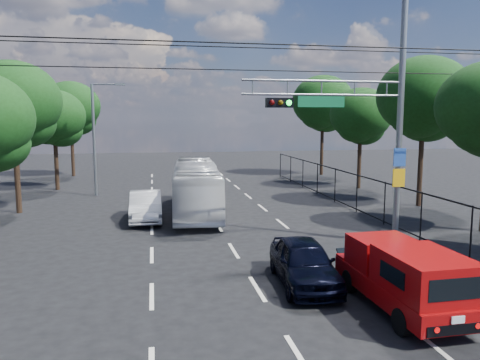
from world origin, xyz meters
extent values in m
plane|color=black|center=(0.00, 0.00, 0.00)|extent=(120.00, 120.00, 0.00)
cube|color=beige|center=(-3.00, 4.00, 0.01)|extent=(0.12, 2.00, 0.01)
cube|color=beige|center=(-3.00, 8.00, 0.01)|extent=(0.12, 2.00, 0.01)
cube|color=beige|center=(-3.00, 12.00, 0.01)|extent=(0.12, 2.00, 0.01)
cube|color=beige|center=(-3.00, 16.00, 0.01)|extent=(0.12, 2.00, 0.01)
cube|color=beige|center=(-3.00, 20.00, 0.01)|extent=(0.12, 2.00, 0.01)
cube|color=beige|center=(-3.00, 24.00, 0.01)|extent=(0.12, 2.00, 0.01)
cube|color=beige|center=(-3.00, 28.00, 0.01)|extent=(0.12, 2.00, 0.01)
cube|color=beige|center=(-3.00, 32.00, 0.01)|extent=(0.12, 2.00, 0.01)
cube|color=beige|center=(0.00, 0.00, 0.01)|extent=(0.12, 2.00, 0.01)
cube|color=beige|center=(0.00, 4.00, 0.01)|extent=(0.12, 2.00, 0.01)
cube|color=beige|center=(0.00, 8.00, 0.01)|extent=(0.12, 2.00, 0.01)
cube|color=beige|center=(0.00, 12.00, 0.01)|extent=(0.12, 2.00, 0.01)
cube|color=beige|center=(0.00, 16.00, 0.01)|extent=(0.12, 2.00, 0.01)
cube|color=beige|center=(0.00, 20.00, 0.01)|extent=(0.12, 2.00, 0.01)
cube|color=beige|center=(0.00, 24.00, 0.01)|extent=(0.12, 2.00, 0.01)
cube|color=beige|center=(0.00, 28.00, 0.01)|extent=(0.12, 2.00, 0.01)
cube|color=beige|center=(0.00, 32.00, 0.01)|extent=(0.12, 2.00, 0.01)
cube|color=beige|center=(3.00, 0.00, 0.01)|extent=(0.12, 2.00, 0.01)
cube|color=beige|center=(3.00, 4.00, 0.01)|extent=(0.12, 2.00, 0.01)
cube|color=beige|center=(3.00, 8.00, 0.01)|extent=(0.12, 2.00, 0.01)
cube|color=beige|center=(3.00, 12.00, 0.01)|extent=(0.12, 2.00, 0.01)
cube|color=beige|center=(3.00, 16.00, 0.01)|extent=(0.12, 2.00, 0.01)
cube|color=beige|center=(3.00, 20.00, 0.01)|extent=(0.12, 2.00, 0.01)
cube|color=beige|center=(3.00, 24.00, 0.01)|extent=(0.12, 2.00, 0.01)
cube|color=beige|center=(3.00, 28.00, 0.01)|extent=(0.12, 2.00, 0.01)
cube|color=beige|center=(3.00, 32.00, 0.01)|extent=(0.12, 2.00, 0.01)
cylinder|color=slate|center=(6.50, 8.00, 4.75)|extent=(0.24, 0.24, 9.50)
cylinder|color=slate|center=(3.40, 8.00, 6.25)|extent=(6.20, 0.08, 0.08)
cylinder|color=slate|center=(3.40, 8.00, 5.75)|extent=(6.20, 0.08, 0.08)
cube|color=black|center=(1.70, 8.00, 5.45)|extent=(1.00, 0.28, 0.35)
sphere|color=#3F0505|center=(1.38, 7.85, 5.45)|extent=(0.20, 0.20, 0.20)
sphere|color=#4C3805|center=(1.70, 7.85, 5.45)|extent=(0.20, 0.20, 0.20)
sphere|color=#0CE533|center=(2.02, 7.85, 5.45)|extent=(0.20, 0.20, 0.20)
cube|color=#0D6035|center=(3.30, 8.00, 5.50)|extent=(1.80, 0.05, 0.40)
cube|color=#224AA2|center=(6.48, 7.86, 3.40)|extent=(0.50, 0.04, 0.70)
cube|color=#E4A50C|center=(6.48, 7.86, 2.60)|extent=(0.50, 0.04, 0.70)
cylinder|color=slate|center=(5.90, 8.00, 6.00)|extent=(0.05, 0.05, 0.50)
cylinder|color=slate|center=(4.60, 8.00, 6.00)|extent=(0.05, 0.05, 0.50)
cylinder|color=slate|center=(3.30, 8.00, 6.00)|extent=(0.05, 0.05, 0.50)
cylinder|color=slate|center=(2.00, 8.00, 6.00)|extent=(0.05, 0.05, 0.50)
cylinder|color=slate|center=(0.70, 8.00, 6.00)|extent=(0.05, 0.05, 0.50)
cylinder|color=slate|center=(-6.50, 22.00, 3.50)|extent=(0.18, 0.18, 7.00)
cylinder|color=slate|center=(-5.70, 22.00, 7.00)|extent=(1.60, 0.09, 0.09)
cube|color=slate|center=(-4.80, 22.00, 7.00)|extent=(0.60, 0.22, 0.15)
cylinder|color=black|center=(0.00, 6.00, 7.20)|extent=(22.00, 0.04, 0.04)
cylinder|color=black|center=(0.00, 9.50, 7.60)|extent=(22.00, 0.04, 0.04)
cylinder|color=black|center=(0.00, 11.00, 6.90)|extent=(22.00, 0.04, 0.04)
cube|color=black|center=(7.60, 12.00, 1.95)|extent=(0.04, 34.00, 0.06)
cube|color=black|center=(7.60, 12.00, 0.15)|extent=(0.04, 34.00, 0.06)
cylinder|color=black|center=(7.60, 5.00, 1.00)|extent=(0.06, 0.06, 2.00)
cylinder|color=black|center=(7.60, 8.00, 1.00)|extent=(0.06, 0.06, 2.00)
cylinder|color=black|center=(7.60, 11.00, 1.00)|extent=(0.06, 0.06, 2.00)
cylinder|color=black|center=(7.60, 14.00, 1.00)|extent=(0.06, 0.06, 2.00)
cylinder|color=black|center=(7.60, 17.00, 1.00)|extent=(0.06, 0.06, 2.00)
cylinder|color=black|center=(7.60, 20.00, 1.00)|extent=(0.06, 0.06, 2.00)
cylinder|color=black|center=(7.60, 23.00, 1.00)|extent=(0.06, 0.06, 2.00)
cylinder|color=black|center=(7.60, 26.00, 1.00)|extent=(0.06, 0.06, 2.00)
cylinder|color=black|center=(7.60, 29.00, 1.00)|extent=(0.06, 0.06, 2.00)
cylinder|color=black|center=(11.80, 15.00, 2.38)|extent=(0.28, 0.28, 4.76)
ellipsoid|color=black|center=(11.80, 15.00, 6.12)|extent=(5.10, 5.10, 4.33)
ellipsoid|color=black|center=(12.20, 15.30, 4.93)|extent=(3.40, 3.40, 2.72)
ellipsoid|color=black|center=(11.45, 14.80, 5.10)|extent=(3.23, 3.23, 2.58)
cylinder|color=black|center=(11.40, 22.00, 2.02)|extent=(0.28, 0.28, 4.03)
ellipsoid|color=black|center=(11.40, 22.00, 5.18)|extent=(4.32, 4.32, 3.67)
ellipsoid|color=black|center=(11.80, 22.30, 4.18)|extent=(2.88, 2.88, 2.30)
ellipsoid|color=black|center=(11.05, 21.80, 4.32)|extent=(2.74, 2.74, 2.19)
cylinder|color=black|center=(11.60, 30.00, 2.46)|extent=(0.28, 0.28, 4.93)
ellipsoid|color=black|center=(11.60, 30.00, 6.34)|extent=(5.28, 5.28, 4.49)
ellipsoid|color=black|center=(12.00, 30.30, 5.10)|extent=(3.52, 3.52, 2.82)
ellipsoid|color=black|center=(11.25, 29.80, 5.28)|extent=(3.34, 3.34, 2.68)
cylinder|color=black|center=(-9.80, 17.00, 2.24)|extent=(0.28, 0.28, 4.48)
ellipsoid|color=black|center=(-9.80, 17.00, 5.76)|extent=(4.80, 4.80, 4.08)
ellipsoid|color=black|center=(-9.40, 17.30, 4.64)|extent=(3.20, 3.20, 2.56)
ellipsoid|color=black|center=(-10.15, 16.80, 4.80)|extent=(3.04, 3.04, 2.43)
cylinder|color=black|center=(-9.40, 25.00, 1.96)|extent=(0.28, 0.28, 3.92)
ellipsoid|color=black|center=(-9.40, 25.00, 5.04)|extent=(4.20, 4.20, 3.57)
ellipsoid|color=black|center=(-9.00, 25.30, 4.06)|extent=(2.80, 2.80, 2.24)
ellipsoid|color=black|center=(-9.75, 24.80, 4.20)|extent=(2.66, 2.66, 2.13)
cylinder|color=black|center=(-9.60, 33.00, 2.30)|extent=(0.28, 0.28, 4.59)
ellipsoid|color=black|center=(-9.60, 33.00, 5.90)|extent=(4.92, 4.92, 4.18)
ellipsoid|color=black|center=(-9.20, 33.30, 4.76)|extent=(3.28, 3.28, 2.62)
ellipsoid|color=black|center=(-9.95, 32.80, 4.92)|extent=(3.12, 3.12, 2.49)
cylinder|color=black|center=(2.55, 3.32, 0.31)|extent=(0.24, 0.63, 0.62)
cylinder|color=black|center=(4.06, 3.35, 0.31)|extent=(0.24, 0.63, 0.62)
cylinder|color=black|center=(2.60, 0.56, 0.31)|extent=(0.24, 0.63, 0.62)
cylinder|color=black|center=(4.12, 0.59, 0.31)|extent=(0.24, 0.63, 0.62)
cube|color=maroon|center=(3.33, 1.96, 0.55)|extent=(1.78, 4.48, 0.50)
cube|color=maroon|center=(3.29, 3.96, 0.62)|extent=(1.66, 0.52, 0.49)
cube|color=black|center=(3.28, 4.20, 0.85)|extent=(1.52, 0.39, 0.27)
cube|color=maroon|center=(3.31, 2.98, 1.20)|extent=(1.63, 1.41, 0.85)
cube|color=black|center=(3.32, 2.31, 1.25)|extent=(1.38, 0.07, 0.49)
cube|color=maroon|center=(3.35, 0.98, 1.26)|extent=(1.70, 2.30, 0.93)
cube|color=black|center=(4.19, 0.99, 1.29)|extent=(0.06, 1.07, 0.40)
cube|color=black|center=(2.51, 0.96, 1.29)|extent=(0.06, 1.07, 0.40)
cube|color=black|center=(3.37, -0.15, 1.29)|extent=(1.29, 0.07, 0.49)
cube|color=black|center=(3.38, -0.25, 0.45)|extent=(1.43, 0.10, 0.23)
cube|color=silver|center=(3.38, -0.29, 0.67)|extent=(0.31, 0.03, 0.16)
imported|color=black|center=(1.44, 4.12, 0.67)|extent=(1.88, 4.07, 1.35)
imported|color=silver|center=(-0.71, 15.39, 1.32)|extent=(2.84, 9.63, 2.65)
imported|color=silver|center=(-3.28, 13.97, 0.69)|extent=(1.51, 4.22, 1.39)
camera|label=1|loc=(-2.87, -8.66, 4.88)|focal=35.00mm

